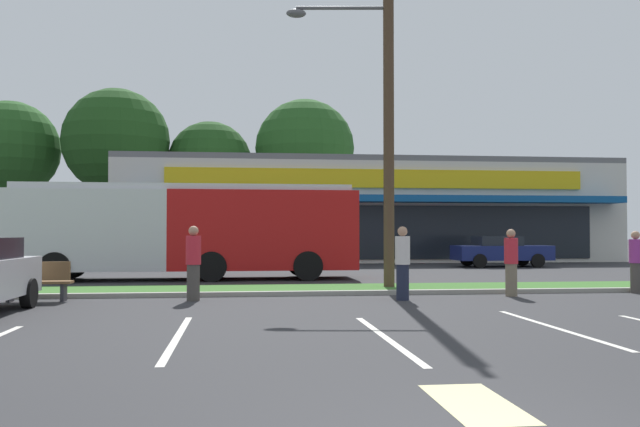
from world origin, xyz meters
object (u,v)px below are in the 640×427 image
at_px(car_3, 501,251).
at_px(pedestrian_mid, 193,263).
at_px(bus_stop_bench, 36,280).
at_px(utility_pole, 384,81).
at_px(city_bus, 187,228).
at_px(pedestrian_near_bench, 403,263).
at_px(pedestrian_by_pole, 511,262).
at_px(pedestrian_far, 636,262).
at_px(car_2, 72,253).

height_order(car_3, pedestrian_mid, pedestrian_mid).
height_order(bus_stop_bench, car_3, car_3).
height_order(utility_pole, city_bus, utility_pole).
xyz_separation_m(city_bus, pedestrian_near_bench, (5.72, -7.75, -0.87)).
height_order(bus_stop_bench, pedestrian_mid, pedestrian_mid).
bearing_deg(pedestrian_by_pole, utility_pole, 162.27).
bearing_deg(pedestrian_by_pole, pedestrian_far, 23.10).
relative_size(pedestrian_mid, pedestrian_far, 1.07).
height_order(utility_pole, car_3, utility_pole).
bearing_deg(city_bus, car_3, -154.71).
distance_m(utility_pole, pedestrian_near_bench, 5.61).
height_order(utility_pole, pedestrian_far, utility_pole).
bearing_deg(pedestrian_by_pole, car_3, 85.26).
xyz_separation_m(utility_pole, pedestrian_near_bench, (-0.10, -2.57, -4.98)).
distance_m(pedestrian_by_pole, pedestrian_mid, 8.00).
bearing_deg(utility_pole, bus_stop_bench, -167.57).
bearing_deg(car_2, car_3, 0.64).
distance_m(pedestrian_mid, pedestrian_far, 11.70).
bearing_deg(city_bus, pedestrian_by_pole, 139.89).
bearing_deg(pedestrian_by_pole, city_bus, 156.74).
distance_m(utility_pole, pedestrian_mid, 7.44).
relative_size(car_3, pedestrian_mid, 2.49).
distance_m(city_bus, pedestrian_by_pole, 11.28).
xyz_separation_m(pedestrian_near_bench, pedestrian_mid, (-5.00, 0.43, 0.01)).
distance_m(utility_pole, pedestrian_by_pole, 6.10).
bearing_deg(car_3, city_bus, -153.79).
distance_m(pedestrian_near_bench, pedestrian_far, 6.77).
distance_m(car_3, pedestrian_far, 13.63).
bearing_deg(pedestrian_mid, bus_stop_bench, 86.10).
relative_size(pedestrian_near_bench, pedestrian_mid, 0.99).
bearing_deg(pedestrian_by_pole, car_2, 151.63).
height_order(utility_pole, pedestrian_mid, utility_pole).
xyz_separation_m(utility_pole, car_3, (8.17, 12.07, -5.13)).
xyz_separation_m(car_3, pedestrian_far, (-1.60, -13.53, 0.09)).
xyz_separation_m(car_2, pedestrian_mid, (6.13, -14.00, 0.16)).
distance_m(utility_pole, bus_stop_bench, 10.46).
xyz_separation_m(pedestrian_near_bench, pedestrian_far, (6.68, 1.11, -0.05)).
bearing_deg(pedestrian_far, pedestrian_mid, -150.43).
relative_size(car_3, pedestrian_far, 2.67).
xyz_separation_m(car_2, pedestrian_near_bench, (11.13, -14.42, 0.15)).
bearing_deg(bus_stop_bench, pedestrian_by_pole, -179.96).
xyz_separation_m(utility_pole, bus_stop_bench, (-8.76, -1.93, -5.37)).
bearing_deg(pedestrian_far, city_bus, 178.07).
xyz_separation_m(pedestrian_mid, pedestrian_far, (11.68, 0.68, -0.06)).
height_order(bus_stop_bench, pedestrian_far, pedestrian_far).
height_order(car_3, pedestrian_by_pole, pedestrian_by_pole).
bearing_deg(pedestrian_mid, pedestrian_by_pole, -89.13).
relative_size(car_3, pedestrian_near_bench, 2.51).
distance_m(bus_stop_bench, car_3, 21.97).
height_order(car_3, pedestrian_near_bench, pedestrian_near_bench).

